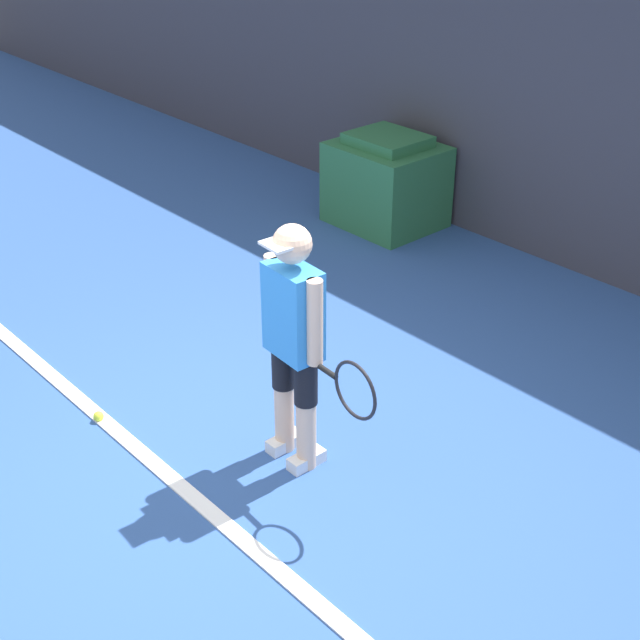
{
  "coord_description": "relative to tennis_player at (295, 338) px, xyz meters",
  "views": [
    {
      "loc": [
        3.46,
        -2.27,
        3.38
      ],
      "look_at": [
        0.12,
        0.71,
        0.88
      ],
      "focal_mm": 50.0,
      "sensor_mm": 36.0,
      "label": 1
    }
  ],
  "objects": [
    {
      "name": "tennis_player",
      "position": [
        0.0,
        0.0,
        0.0
      ],
      "size": [
        0.95,
        0.29,
        1.53
      ],
      "rotation": [
        0.0,
        0.0,
        -0.07
      ],
      "color": "beige",
      "rests_on": "ground_plane"
    },
    {
      "name": "back_wall",
      "position": [
        -0.13,
        3.52,
        0.51
      ],
      "size": [
        24.0,
        0.1,
        2.7
      ],
      "color": "#383842",
      "rests_on": "ground_plane"
    },
    {
      "name": "covered_chair",
      "position": [
        -2.21,
        3.0,
        -0.43
      ],
      "size": [
        0.97,
        0.83,
        0.88
      ],
      "color": "#28663D",
      "rests_on": "ground_plane"
    },
    {
      "name": "court_baseline",
      "position": [
        -0.13,
        -0.69,
        -0.84
      ],
      "size": [
        21.6,
        0.1,
        0.01
      ],
      "color": "white",
      "rests_on": "ground_plane"
    },
    {
      "name": "ground_plane",
      "position": [
        -0.13,
        -0.51,
        -0.84
      ],
      "size": [
        24.0,
        24.0,
        0.0
      ],
      "primitive_type": "plane",
      "color": "#2D5193"
    },
    {
      "name": "tennis_ball",
      "position": [
        -1.15,
        -0.71,
        -0.81
      ],
      "size": [
        0.07,
        0.07,
        0.07
      ],
      "color": "#D1E533",
      "rests_on": "ground_plane"
    }
  ]
}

